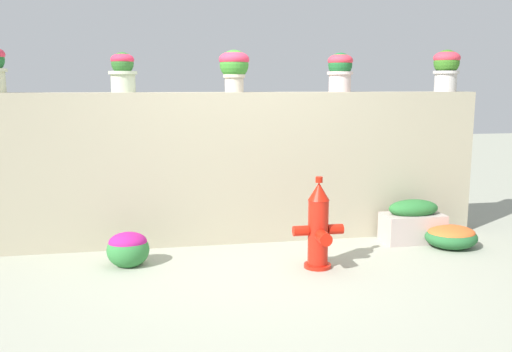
{
  "coord_description": "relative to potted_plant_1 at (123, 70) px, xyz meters",
  "views": [
    {
      "loc": [
        -0.81,
        -4.34,
        1.59
      ],
      "look_at": [
        0.17,
        0.95,
        0.7
      ],
      "focal_mm": 38.46,
      "sensor_mm": 36.0,
      "label": 1
    }
  ],
  "objects": [
    {
      "name": "stone_wall",
      "position": [
        1.09,
        -0.03,
        -0.97
      ],
      "size": [
        5.06,
        0.37,
        1.52
      ],
      "primitive_type": "cube",
      "color": "tan",
      "rests_on": "ground"
    },
    {
      "name": "flower_bush_right",
      "position": [
        3.15,
        -0.71,
        -1.61
      ],
      "size": [
        0.52,
        0.47,
        0.22
      ],
      "color": "#266331",
      "rests_on": "ground"
    },
    {
      "name": "ground_plane",
      "position": [
        1.09,
        -1.18,
        -1.73
      ],
      "size": [
        24.0,
        24.0,
        0.0
      ],
      "primitive_type": "plane",
      "color": "#9A9D8B"
    },
    {
      "name": "planter_box",
      "position": [
        2.86,
        -0.45,
        -1.52
      ],
      "size": [
        0.62,
        0.33,
        0.44
      ],
      "color": "#B09F98",
      "rests_on": "ground"
    },
    {
      "name": "potted_plant_2",
      "position": [
        1.08,
        -0.07,
        0.05
      ],
      "size": [
        0.3,
        0.3,
        0.41
      ],
      "color": "beige",
      "rests_on": "stone_wall"
    },
    {
      "name": "potted_plant_3",
      "position": [
        2.19,
        -0.01,
        0.02
      ],
      "size": [
        0.27,
        0.27,
        0.4
      ],
      "color": "beige",
      "rests_on": "stone_wall"
    },
    {
      "name": "potted_plant_4",
      "position": [
        3.36,
        -0.05,
        0.05
      ],
      "size": [
        0.28,
        0.28,
        0.44
      ],
      "color": "#BDB7B3",
      "rests_on": "stone_wall"
    },
    {
      "name": "potted_plant_1",
      "position": [
        0.0,
        0.0,
        0.0
      ],
      "size": [
        0.27,
        0.27,
        0.38
      ],
      "color": "beige",
      "rests_on": "stone_wall"
    },
    {
      "name": "fire_hydrant",
      "position": [
        1.67,
        -1.06,
        -1.37
      ],
      "size": [
        0.45,
        0.36,
        0.81
      ],
      "color": "red",
      "rests_on": "ground"
    },
    {
      "name": "flower_bush_left",
      "position": [
        0.02,
        -0.7,
        -1.57
      ],
      "size": [
        0.37,
        0.34,
        0.32
      ],
      "color": "#327D3B",
      "rests_on": "ground"
    }
  ]
}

